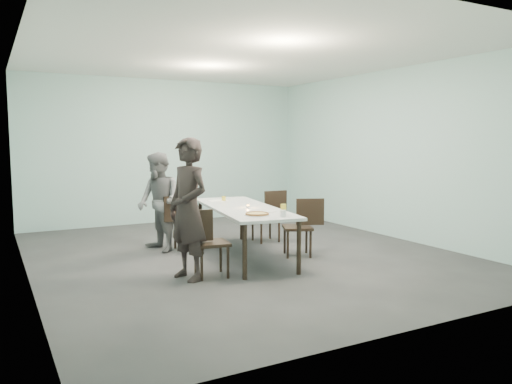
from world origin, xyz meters
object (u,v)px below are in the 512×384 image
diner_near (188,209)px  side_plate (269,211)px  chair_far_right (270,212)px  diner_far (159,202)px  tealight (248,207)px  pizza (257,214)px  chair_far_left (184,219)px  table (243,211)px  chair_near_right (303,223)px  amber_tumbler (224,199)px  beer_glass (283,210)px  water_tumbler (283,213)px  chair_near_left (205,238)px

diner_near → side_plate: (1.26, 0.15, -0.13)m
chair_far_right → diner_far: diner_far is taller
diner_far → tealight: diner_far is taller
tealight → pizza: bearing=-108.0°
diner_far → chair_far_left: bearing=64.4°
table → chair_near_right: 0.92m
table → chair_near_right: chair_near_right is taller
amber_tumbler → table: bearing=-93.5°
diner_far → beer_glass: 2.22m
side_plate → amber_tumbler: (-0.05, 1.42, 0.04)m
chair_far_right → beer_glass: beer_glass is taller
table → tealight: (0.01, -0.16, 0.08)m
beer_glass → amber_tumbler: bearing=91.5°
beer_glass → diner_near: bearing=170.2°
diner_near → beer_glass: diner_near is taller
chair_near_right → side_plate: (-0.71, -0.23, 0.25)m
chair_far_left → water_tumbler: chair_far_left is taller
table → side_plate: size_ratio=15.05×
chair_near_left → side_plate: bearing=17.2°
diner_far → side_plate: size_ratio=8.67×
chair_near_right → amber_tumbler: bearing=-33.5°
side_plate → beer_glass: beer_glass is taller
chair_far_left → tealight: size_ratio=15.54×
chair_near_left → water_tumbler: chair_near_left is taller
diner_far → side_plate: 1.91m
diner_near → amber_tumbler: bearing=126.5°
chair_far_right → side_plate: chair_far_right is taller
chair_near_left → diner_far: diner_far is taller
chair_far_left → tealight: chair_far_left is taller
tealight → beer_glass: bearing=-84.1°
chair_far_left → beer_glass: size_ratio=5.80×
chair_near_left → pizza: size_ratio=2.56×
tealight → amber_tumbler: (0.04, 0.94, 0.02)m
table → tealight: bearing=-88.0°
chair_far_right → side_plate: (-0.83, -1.42, 0.25)m
diner_near → amber_tumbler: diner_near is taller
chair_far_right → tealight: bearing=48.4°
chair_near_left → chair_far_right: bearing=48.9°
table → pizza: (-0.22, -0.85, 0.08)m
side_plate → pizza: bearing=-145.4°
amber_tumbler → beer_glass: bearing=-88.5°
diner_far → pizza: size_ratio=4.59×
chair_far_left → amber_tumbler: bearing=-2.6°
table → tealight: 0.17m
tealight → chair_far_right: bearing=45.8°
table → tealight: size_ratio=48.38×
chair_near_right → side_plate: chair_near_right is taller
table → chair_near_right: (0.81, -0.41, -0.19)m
chair_far_right → diner_near: bearing=39.7°
water_tumbler → amber_tumbler: 1.91m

